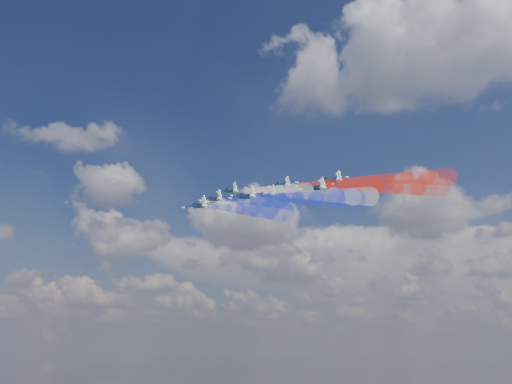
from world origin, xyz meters
The scene contains 16 objects.
jet_lead centered at (-27.67, -9.06, 162.08)m, with size 9.37×11.72×3.12m, color black, non-canonical shape.
trail_lead centered at (-7.77, -22.77, 155.98)m, with size 3.91×39.50×3.91m, color white, non-canonical shape.
jet_inner_left centered at (-24.07, -22.68, 156.00)m, with size 9.37×11.72×3.12m, color black, non-canonical shape.
trail_inner_left centered at (-4.17, -36.39, 149.90)m, with size 3.91×39.50×3.91m, color #1A2AE0, non-canonical shape.
jet_inner_right centered at (-11.86, -6.76, 162.09)m, with size 9.37×11.72×3.12m, color black, non-canonical shape.
trail_inner_right centered at (8.04, -20.48, 155.99)m, with size 3.91×39.50×3.91m, color red, non-canonical shape.
jet_outer_left centered at (-20.15, -35.38, 150.83)m, with size 9.37×11.72×3.12m, color black, non-canonical shape.
trail_outer_left centered at (-0.25, -49.09, 144.72)m, with size 3.91×39.50×3.91m, color #1A2AE0, non-canonical shape.
jet_center_third centered at (-9.03, -20.84, 155.56)m, with size 9.37×11.72×3.12m, color black, non-canonical shape.
trail_center_third centered at (10.87, -34.55, 149.46)m, with size 3.91×39.50×3.91m, color white, non-canonical shape.
jet_outer_right centered at (3.14, -6.27, 161.56)m, with size 9.37×11.72×3.12m, color black, non-canonical shape.
trail_outer_right centered at (23.03, -19.98, 155.46)m, with size 3.91×39.50×3.91m, color red, non-canonical shape.
jet_rear_left centered at (-7.03, -35.08, 151.50)m, with size 9.37×11.72×3.12m, color black, non-canonical shape.
trail_rear_left centered at (12.87, -48.80, 145.39)m, with size 3.91×39.50×3.91m, color #1A2AE0, non-canonical shape.
jet_rear_right centered at (4.20, -20.27, 155.77)m, with size 9.37×11.72×3.12m, color black, non-canonical shape.
trail_rear_right centered at (24.10, -33.98, 149.67)m, with size 3.91×39.50×3.91m, color red, non-canonical shape.
Camera 1 is at (59.60, -148.78, 115.95)m, focal length 40.65 mm.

